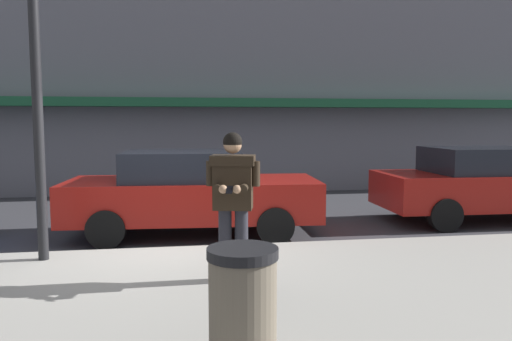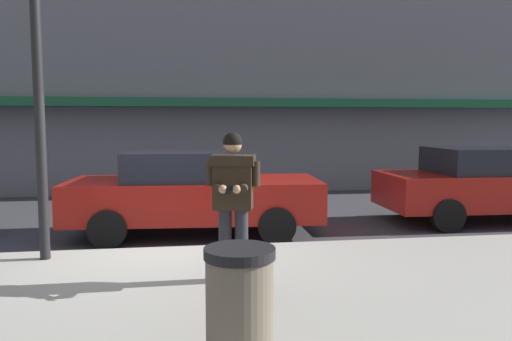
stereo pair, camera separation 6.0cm
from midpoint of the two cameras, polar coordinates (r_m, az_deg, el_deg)
ground_plane at (r=8.15m, az=-9.95°, el=-9.18°), size 80.00×80.00×0.00m
sidewalk at (r=5.47m, az=0.15°, el=-15.83°), size 32.00×5.30×0.14m
curb_paint_line at (r=8.23m, az=-2.88°, el=-8.93°), size 28.00×0.12×0.01m
parked_sedan_mid at (r=9.16m, az=-7.05°, el=-2.46°), size 4.61×2.14×1.54m
parked_sedan_far at (r=11.38m, az=25.28°, el=-1.38°), size 4.54×2.01×1.54m
man_texting_on_phone at (r=5.99m, az=-2.36°, el=-2.25°), size 0.64×0.63×1.81m
street_lamp_post at (r=7.56m, az=-23.59°, el=13.30°), size 0.36×0.36×4.88m
trash_bin at (r=3.95m, az=-1.42°, el=-15.66°), size 0.55×0.55×0.98m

